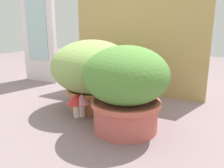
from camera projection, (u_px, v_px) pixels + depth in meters
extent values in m
plane|color=slate|center=(97.00, 111.00, 1.42)|extent=(6.00, 6.00, 0.00)
cube|color=tan|center=(137.00, 45.00, 1.70)|extent=(1.01, 0.03, 0.73)
cube|color=white|center=(39.00, 32.00, 2.08)|extent=(0.36, 0.04, 0.89)
cube|color=#ACD0D4|center=(36.00, 27.00, 2.05)|extent=(0.23, 0.01, 0.57)
cylinder|color=#AD6B3E|center=(93.00, 98.00, 1.47)|extent=(0.30, 0.30, 0.13)
cylinder|color=#A9713A|center=(93.00, 90.00, 1.46)|extent=(0.32, 0.32, 0.02)
ellipsoid|color=#89AA59|center=(92.00, 67.00, 1.42)|extent=(0.50, 0.50, 0.33)
cylinder|color=#C35B52|center=(126.00, 115.00, 1.15)|extent=(0.32, 0.32, 0.16)
cylinder|color=#CA5F4B|center=(126.00, 102.00, 1.14)|extent=(0.34, 0.34, 0.02)
ellipsoid|color=#518637|center=(126.00, 75.00, 1.10)|extent=(0.41, 0.41, 0.28)
ellipsoid|color=gray|center=(120.00, 90.00, 1.48)|extent=(0.30, 0.30, 0.22)
ellipsoid|color=#B69392|center=(134.00, 90.00, 1.51)|extent=(0.12, 0.12, 0.11)
sphere|color=gray|center=(137.00, 71.00, 1.48)|extent=(0.16, 0.16, 0.11)
cone|color=gray|center=(135.00, 61.00, 1.49)|extent=(0.05, 0.05, 0.04)
cone|color=gray|center=(139.00, 62.00, 1.44)|extent=(0.05, 0.05, 0.04)
cylinder|color=gray|center=(101.00, 103.00, 1.50)|extent=(0.15, 0.16, 0.07)
cylinder|color=silver|center=(82.00, 110.00, 1.32)|extent=(0.04, 0.04, 0.08)
cone|color=pink|center=(82.00, 98.00, 1.31)|extent=(0.11, 0.11, 0.05)
cylinder|color=#EFE6CF|center=(77.00, 110.00, 1.32)|extent=(0.04, 0.04, 0.08)
cone|color=red|center=(77.00, 98.00, 1.31)|extent=(0.12, 0.12, 0.06)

